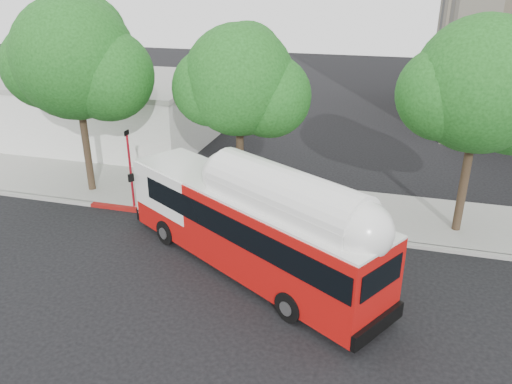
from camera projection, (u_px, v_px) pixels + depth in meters
The scene contains 10 objects.
ground at pixel (219, 270), 19.14m from camera, with size 120.00×120.00×0.00m, color black.
sidewalk at pixel (263, 201), 24.86m from camera, with size 60.00×5.00×0.15m, color gray.
curb_strip at pixel (248, 224), 22.56m from camera, with size 60.00×0.30×0.15m, color gray.
red_curb_segment at pixel (187, 216), 23.30m from camera, with size 10.00×0.32×0.16m, color maroon.
street_tree_left at pixel (84, 64), 23.56m from camera, with size 6.67×5.80×9.74m.
street_tree_mid at pixel (248, 85), 22.31m from camera, with size 5.75×5.00×8.62m.
street_tree_right at pixel (492, 91), 19.52m from camera, with size 6.21×5.40×9.18m.
low_commercial_bldg at pixel (94, 108), 34.14m from camera, with size 16.20×10.20×4.25m.
transit_bus at pixel (249, 229), 18.56m from camera, with size 11.82×8.30×3.70m.
signal_pole at pixel (130, 170), 23.45m from camera, with size 0.11×0.37×3.94m.
Camera 1 is at (5.77, -15.41, 10.34)m, focal length 35.00 mm.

